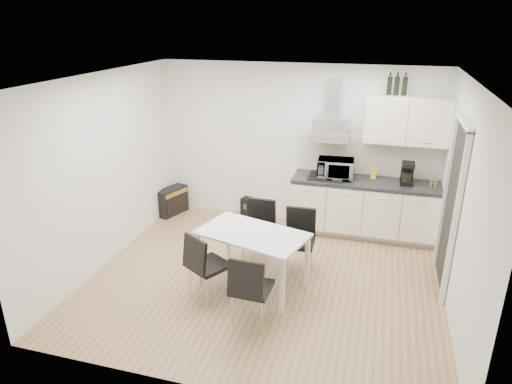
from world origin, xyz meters
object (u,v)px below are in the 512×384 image
dining_table (252,239)px  chair_far_left (258,233)px  kitchenette (368,185)px  chair_far_right (298,243)px  guitar_amp (172,201)px  floor_speaker (248,207)px  chair_near_right (252,289)px  chair_near_left (209,266)px

dining_table → chair_far_left: bearing=114.7°
kitchenette → chair_far_right: (-0.81, -1.43, -0.39)m
guitar_amp → dining_table: bearing=-22.9°
floor_speaker → chair_near_right: bearing=-52.4°
kitchenette → guitar_amp: kitchenette is taller
guitar_amp → chair_near_right: bearing=-29.7°
guitar_amp → floor_speaker: guitar_amp is taller
chair_near_left → guitar_amp: (-1.57, 2.24, -0.20)m
kitchenette → chair_near_left: size_ratio=2.86×
dining_table → floor_speaker: 2.24m
chair_near_left → chair_near_right: 0.71m
chair_far_left → chair_near_right: (0.31, -1.37, 0.00)m
dining_table → chair_far_right: bearing=59.8°
dining_table → chair_near_right: 0.80m
chair_near_right → guitar_amp: (-2.20, 2.56, -0.20)m
chair_far_left → dining_table: bearing=98.5°
guitar_amp → kitchenette: bearing=21.1°
dining_table → kitchenette: bearing=71.5°
chair_far_left → chair_near_right: bearing=102.3°
chair_far_right → chair_near_left: bearing=42.1°
chair_far_left → chair_near_right: size_ratio=1.00×
chair_near_left → kitchenette: bearing=84.2°
dining_table → chair_near_left: bearing=-120.4°
kitchenette → chair_near_right: bearing=-112.4°
chair_far_right → floor_speaker: 2.01m
dining_table → chair_near_right: (0.21, -0.74, -0.22)m
chair_near_right → kitchenette: bearing=69.8°
guitar_amp → chair_near_left: bearing=-35.3°
chair_far_left → guitar_amp: chair_far_left is taller
chair_near_left → dining_table: bearing=74.7°
kitchenette → chair_near_right: size_ratio=2.86×
chair_far_left → floor_speaker: (-0.59, 1.45, -0.27)m
chair_far_left → chair_far_right: bearing=165.5°
chair_near_right → floor_speaker: 2.97m
chair_near_right → guitar_amp: bearing=133.0°
dining_table → chair_far_right: chair_far_right is taller
chair_far_left → chair_near_right: same height
dining_table → chair_far_left: 0.67m
chair_far_left → floor_speaker: 1.59m
kitchenette → chair_near_left: 2.92m
dining_table → chair_far_right: size_ratio=1.68×
kitchenette → chair_far_left: size_ratio=2.86×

